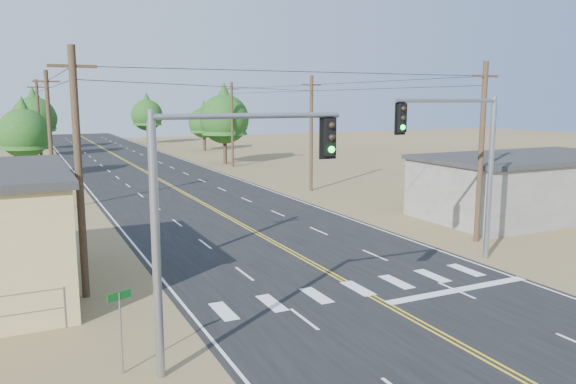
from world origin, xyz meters
TOP-DOWN VIEW (x-y plane):
  - ground at (0.00, 0.00)m, footprint 220.00×220.00m
  - road at (0.00, 30.00)m, footprint 15.00×200.00m
  - building_right at (19.00, 16.00)m, footprint 15.00×8.00m
  - utility_pole_left_near at (-10.50, 12.00)m, footprint 1.80×0.30m
  - utility_pole_left_mid at (-10.50, 32.00)m, footprint 1.80×0.30m
  - utility_pole_left_far at (-10.50, 52.00)m, footprint 1.80×0.30m
  - utility_pole_right_near at (10.50, 12.00)m, footprint 1.80×0.30m
  - utility_pole_right_mid at (10.50, 32.00)m, footprint 1.80×0.30m
  - utility_pole_right_far at (10.50, 52.00)m, footprint 1.80×0.30m
  - signal_mast_left at (-7.66, 3.95)m, footprint 5.86×0.57m
  - signal_mast_right at (6.46, 8.87)m, footprint 6.70×1.34m
  - street_sign at (-10.26, 4.68)m, footprint 0.71×0.28m
  - tree_left_near at (-11.99, 51.60)m, footprint 5.01×5.01m
  - tree_left_mid at (-10.33, 75.37)m, footprint 5.92×5.92m
  - tree_left_far at (-9.19, 88.24)m, footprint 5.38×5.38m
  - tree_right_near at (10.69, 55.25)m, footprint 6.08×6.08m
  - tree_right_mid at (14.00, 74.46)m, footprint 4.76×4.76m
  - tree_right_far at (9.00, 93.04)m, footprint 5.64×5.64m

SIDE VIEW (x-z plane):
  - ground at x=0.00m, z-range 0.00..0.00m
  - road at x=0.00m, z-range 0.00..0.02m
  - street_sign at x=-10.26m, z-range 0.43..2.93m
  - building_right at x=19.00m, z-range 0.00..4.00m
  - tree_right_mid at x=14.00m, z-range 0.88..8.82m
  - tree_left_near at x=-11.99m, z-range 0.93..9.28m
  - utility_pole_left_near at x=-10.50m, z-range 0.12..10.12m
  - utility_pole_left_mid at x=-10.50m, z-range 0.12..10.12m
  - utility_pole_left_far at x=-10.50m, z-range 0.12..10.12m
  - utility_pole_right_near at x=10.50m, z-range 0.12..10.12m
  - utility_pole_right_mid at x=10.50m, z-range 0.12..10.12m
  - utility_pole_right_far at x=10.50m, z-range 0.12..10.12m
  - signal_mast_left at x=-7.66m, z-range 1.31..8.99m
  - tree_left_far at x=-9.19m, z-range 1.00..9.97m
  - signal_mast_right at x=6.46m, z-range 1.43..9.55m
  - tree_right_far at x=9.00m, z-range 1.05..10.46m
  - tree_left_mid at x=-10.33m, z-range 1.10..10.97m
  - tree_right_near at x=10.69m, z-range 1.13..11.27m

